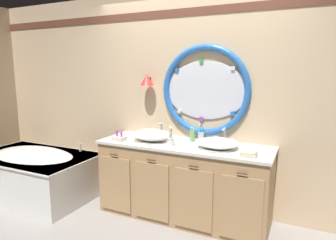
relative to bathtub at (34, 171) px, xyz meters
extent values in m
plane|color=gray|center=(1.99, 0.08, -0.34)|extent=(14.00, 14.00, 0.00)
cube|color=#D6B78E|center=(1.99, 0.67, 0.96)|extent=(6.40, 0.08, 2.60)
cube|color=brown|center=(1.99, 0.63, 1.98)|extent=(6.27, 0.01, 0.09)
ellipsoid|color=silver|center=(2.15, 0.62, 1.10)|extent=(0.98, 0.02, 0.67)
torus|color=#2866B7|center=(2.15, 0.61, 1.10)|extent=(1.05, 0.08, 1.05)
cube|color=orange|center=(2.64, 0.60, 1.07)|extent=(0.05, 0.01, 0.05)
cube|color=silver|center=(2.47, 0.60, 1.35)|extent=(0.05, 0.01, 0.05)
cube|color=green|center=(2.11, 0.60, 1.43)|extent=(0.05, 0.01, 0.05)
cube|color=#2866B7|center=(1.81, 0.60, 1.33)|extent=(0.05, 0.01, 0.05)
cube|color=#2866B7|center=(1.67, 0.60, 1.07)|extent=(0.05, 0.01, 0.05)
cube|color=silver|center=(1.84, 0.60, 0.84)|extent=(0.05, 0.01, 0.05)
cube|color=purple|center=(2.12, 0.60, 0.76)|extent=(0.05, 0.01, 0.05)
cube|color=#2866B7|center=(2.49, 0.60, 0.85)|extent=(0.05, 0.01, 0.05)
cylinder|color=#4C3823|center=(1.44, 0.59, 1.23)|extent=(0.02, 0.09, 0.02)
cone|color=red|center=(1.44, 0.54, 1.21)|extent=(0.17, 0.17, 0.14)
cube|color=tan|center=(2.02, 0.32, 0.07)|extent=(1.91, 0.62, 0.83)
cube|color=silver|center=(2.02, 0.32, 0.51)|extent=(1.94, 0.65, 0.03)
cube|color=silver|center=(2.02, 0.62, 0.43)|extent=(1.91, 0.02, 0.11)
cube|color=tan|center=(1.30, 0.01, 0.03)|extent=(0.40, 0.02, 0.63)
cylinder|color=#422D1E|center=(1.30, -0.01, 0.39)|extent=(0.10, 0.01, 0.01)
cube|color=tan|center=(1.78, 0.01, 0.03)|extent=(0.40, 0.02, 0.63)
cylinder|color=#422D1E|center=(1.78, -0.01, 0.39)|extent=(0.10, 0.01, 0.01)
cube|color=tan|center=(2.26, 0.01, 0.03)|extent=(0.40, 0.02, 0.63)
cylinder|color=#422D1E|center=(2.26, -0.01, 0.39)|extent=(0.10, 0.01, 0.01)
cube|color=tan|center=(2.73, 0.01, 0.03)|extent=(0.40, 0.02, 0.63)
cylinder|color=#422D1E|center=(2.73, -0.01, 0.39)|extent=(0.10, 0.01, 0.01)
cube|color=white|center=(0.00, 0.00, -0.06)|extent=(1.59, 0.96, 0.56)
ellipsoid|color=white|center=(0.00, 0.00, 0.17)|extent=(1.31, 0.75, 0.28)
cube|color=white|center=(0.00, 0.00, 0.21)|extent=(1.62, 0.99, 0.02)
cylinder|color=silver|center=(0.44, 0.42, 0.27)|extent=(0.04, 0.04, 0.11)
cylinder|color=silver|center=(0.00, 0.00, 0.17)|extent=(0.04, 0.04, 0.01)
ellipsoid|color=white|center=(1.62, 0.29, 0.59)|extent=(0.43, 0.34, 0.13)
torus|color=white|center=(1.62, 0.29, 0.59)|extent=(0.45, 0.45, 0.02)
cylinder|color=silver|center=(1.62, 0.29, 0.59)|extent=(0.03, 0.03, 0.01)
ellipsoid|color=white|center=(2.41, 0.29, 0.58)|extent=(0.41, 0.32, 0.11)
torus|color=white|center=(2.41, 0.29, 0.58)|extent=(0.43, 0.43, 0.02)
cylinder|color=silver|center=(2.41, 0.29, 0.58)|extent=(0.03, 0.03, 0.01)
cylinder|color=silver|center=(1.62, 0.56, 0.53)|extent=(0.05, 0.05, 0.02)
cylinder|color=silver|center=(1.62, 0.56, 0.61)|extent=(0.02, 0.02, 0.14)
sphere|color=silver|center=(1.62, 0.56, 0.68)|extent=(0.03, 0.03, 0.03)
cylinder|color=silver|center=(1.62, 0.50, 0.68)|extent=(0.02, 0.12, 0.02)
cylinder|color=silver|center=(1.54, 0.56, 0.55)|extent=(0.04, 0.04, 0.06)
cylinder|color=silver|center=(1.71, 0.56, 0.55)|extent=(0.04, 0.04, 0.06)
cube|color=silver|center=(1.54, 0.56, 0.58)|extent=(0.05, 0.01, 0.01)
cube|color=silver|center=(1.71, 0.56, 0.58)|extent=(0.05, 0.01, 0.01)
cylinder|color=silver|center=(2.41, 0.56, 0.53)|extent=(0.05, 0.05, 0.02)
cylinder|color=silver|center=(2.41, 0.56, 0.61)|extent=(0.02, 0.02, 0.14)
sphere|color=silver|center=(2.41, 0.56, 0.68)|extent=(0.03, 0.03, 0.03)
cylinder|color=silver|center=(2.41, 0.51, 0.68)|extent=(0.02, 0.09, 0.02)
cylinder|color=silver|center=(2.32, 0.56, 0.55)|extent=(0.04, 0.04, 0.06)
cylinder|color=silver|center=(2.51, 0.56, 0.55)|extent=(0.04, 0.04, 0.06)
cube|color=silver|center=(2.32, 0.56, 0.58)|extent=(0.05, 0.01, 0.01)
cube|color=silver|center=(2.51, 0.56, 0.58)|extent=(0.05, 0.01, 0.01)
cylinder|color=white|center=(1.93, 0.17, 0.56)|extent=(0.08, 0.08, 0.08)
torus|color=white|center=(1.93, 0.17, 0.61)|extent=(0.09, 0.09, 0.01)
cylinder|color=blue|center=(1.95, 0.16, 0.62)|extent=(0.04, 0.02, 0.17)
cube|color=white|center=(1.95, 0.16, 0.72)|extent=(0.02, 0.02, 0.02)
cylinder|color=purple|center=(1.92, 0.18, 0.62)|extent=(0.04, 0.02, 0.18)
cube|color=white|center=(1.92, 0.18, 0.73)|extent=(0.02, 0.02, 0.02)
cylinder|color=yellow|center=(1.92, 0.15, 0.62)|extent=(0.03, 0.01, 0.17)
cube|color=white|center=(1.92, 0.15, 0.72)|extent=(0.02, 0.02, 0.02)
cylinder|color=silver|center=(2.14, 0.55, 0.56)|extent=(0.07, 0.07, 0.09)
torus|color=silver|center=(2.14, 0.55, 0.61)|extent=(0.08, 0.08, 0.01)
cylinder|color=#19ADB2|center=(2.16, 0.56, 0.61)|extent=(0.02, 0.03, 0.16)
cube|color=white|center=(2.16, 0.56, 0.70)|extent=(0.02, 0.02, 0.03)
cylinder|color=#19ADB2|center=(2.13, 0.55, 0.61)|extent=(0.02, 0.02, 0.16)
cube|color=white|center=(2.13, 0.55, 0.71)|extent=(0.02, 0.02, 0.02)
cylinder|color=#6BAD66|center=(2.07, 0.46, 0.59)|extent=(0.05, 0.05, 0.14)
cylinder|color=silver|center=(2.07, 0.46, 0.67)|extent=(0.03, 0.03, 0.02)
cylinder|color=silver|center=(2.07, 0.44, 0.68)|extent=(0.01, 0.04, 0.01)
cube|color=beige|center=(2.76, 0.13, 0.53)|extent=(0.15, 0.13, 0.02)
cube|color=beige|center=(2.76, 0.13, 0.56)|extent=(0.15, 0.13, 0.02)
cube|color=beige|center=(1.29, 0.13, 0.55)|extent=(0.13, 0.12, 0.05)
cylinder|color=purple|center=(1.26, 0.13, 0.61)|extent=(0.02, 0.02, 0.07)
cylinder|color=purple|center=(1.32, 0.13, 0.60)|extent=(0.02, 0.02, 0.06)
camera|label=1|loc=(3.23, -2.65, 1.34)|focal=31.69mm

